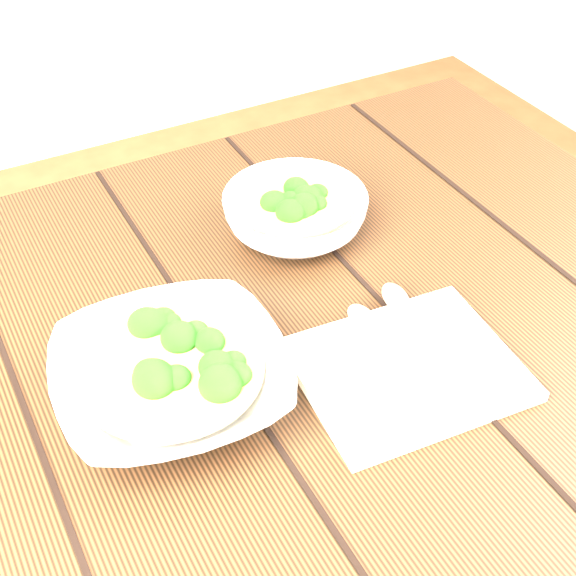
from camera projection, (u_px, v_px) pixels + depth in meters
The scene contains 7 objects.
table at pixel (235, 415), 0.94m from camera, with size 1.20×0.80×0.75m.
soup_bowl_front at pixel (172, 378), 0.78m from camera, with size 0.26×0.26×0.07m.
soup_bowl_back at pixel (295, 213), 1.00m from camera, with size 0.18×0.18×0.06m.
trivet at pixel (183, 335), 0.86m from camera, with size 0.11×0.11×0.03m, color black.
napkin at pixel (408, 369), 0.83m from camera, with size 0.22×0.18×0.01m, color beige.
spoon_left at pixel (378, 340), 0.85m from camera, with size 0.04×0.18×0.01m.
spoon_right at pixel (407, 318), 0.87m from camera, with size 0.06×0.18×0.01m.
Camera 1 is at (-0.24, -0.57, 1.36)m, focal length 50.00 mm.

